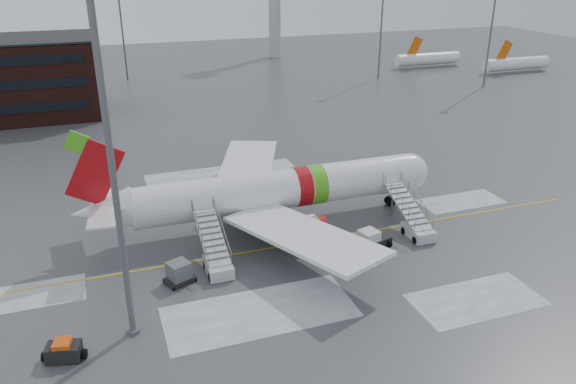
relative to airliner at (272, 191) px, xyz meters
name	(u,v)px	position (x,y,z in m)	size (l,w,h in m)	color
ground	(291,239)	(0.59, -3.71, -3.42)	(260.00, 260.00, 0.00)	#494C4F
airliner	(272,191)	(0.00, 0.00, 0.00)	(35.03, 32.97, 11.18)	white
airstair_fwd	(414,223)	(11.86, -6.54, -2.35)	(2.05, 7.70, 3.48)	#B8BBC0
airstair_aft	(216,257)	(-7.02, -6.54, -2.35)	(2.05, 7.70, 3.48)	#B8BBC0
pushback_tug	(372,240)	(6.86, -7.64, -2.64)	(3.42, 2.89, 1.77)	black
uld_container	(179,273)	(-10.27, -7.67, -2.57)	(2.65, 2.32, 1.81)	black
baggage_tractor	(64,352)	(-18.85, -14.45, -2.80)	(2.91, 1.75, 1.45)	black
light_mast_near	(108,134)	(-14.39, -13.06, 10.96)	(1.20, 1.20, 27.97)	#595B60
light_mast_far_ne	(382,10)	(42.59, 58.29, 10.42)	(1.20, 1.20, 24.25)	#595B60
light_mast_far_n	(120,11)	(-7.41, 74.29, 10.42)	(1.20, 1.20, 24.25)	#595B60
light_mast_far_e	(493,14)	(58.59, 44.29, 10.42)	(1.20, 1.20, 24.25)	#595B60
distant_aircraft	(455,70)	(63.09, 60.29, -3.42)	(35.00, 18.00, 8.00)	#D8590C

